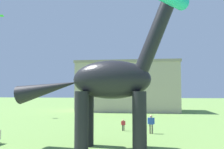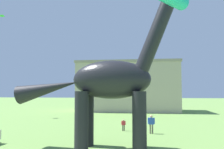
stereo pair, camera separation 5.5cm
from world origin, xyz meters
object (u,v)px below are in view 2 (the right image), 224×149
object	(u,v)px
dinosaur_sculpture	(111,80)
person_near_flyer	(81,124)
person_vendor_side	(123,124)
kite_apex	(2,16)
person_watching_child	(151,122)

from	to	relation	value
dinosaur_sculpture	person_near_flyer	xyz separation A→B (m)	(-3.50, 5.42, -3.96)
dinosaur_sculpture	person_vendor_side	size ratio (longest dim) A/B	11.57
person_vendor_side	kite_apex	distance (m)	27.92
dinosaur_sculpture	kite_apex	bearing A→B (deg)	119.00
person_vendor_side	person_watching_child	xyz separation A→B (m)	(2.75, -1.24, 0.37)
person_near_flyer	kite_apex	xyz separation A→B (m)	(-16.78, 12.96, 15.31)
person_near_flyer	person_watching_child	xyz separation A→B (m)	(6.56, 0.99, 0.17)
person_watching_child	kite_apex	distance (m)	30.28
person_watching_child	person_near_flyer	bearing A→B (deg)	-107.83
person_watching_child	kite_apex	size ratio (longest dim) A/B	1.87
dinosaur_sculpture	kite_apex	size ratio (longest dim) A/B	14.20
kite_apex	person_near_flyer	bearing A→B (deg)	-37.68
person_vendor_side	person_near_flyer	distance (m)	4.42
dinosaur_sculpture	person_vendor_side	world-z (taller)	dinosaur_sculpture
person_vendor_side	person_watching_child	bearing A→B (deg)	70.98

